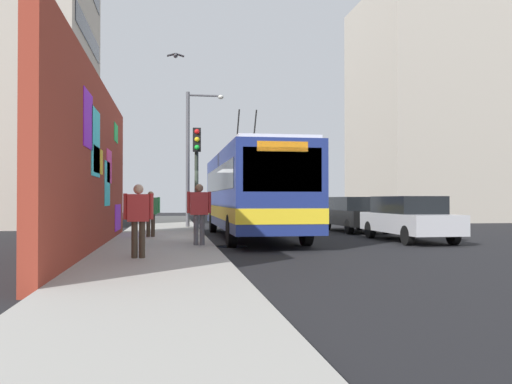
{
  "coord_description": "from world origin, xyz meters",
  "views": [
    {
      "loc": [
        -19.37,
        1.27,
        1.48
      ],
      "look_at": [
        0.6,
        -1.9,
        1.75
      ],
      "focal_mm": 37.86,
      "sensor_mm": 36.0,
      "label": 1
    }
  ],
  "objects_px": {
    "parked_car_silver": "(408,217)",
    "traffic_light": "(197,163)",
    "parked_car_black": "(354,213)",
    "pedestrian_midblock": "(150,210)",
    "city_bus": "(252,190)",
    "pedestrian_near_wall": "(138,215)",
    "pedestrian_at_curb": "(199,209)",
    "street_lamp": "(192,149)"
  },
  "relations": [
    {
      "from": "parked_car_black",
      "to": "pedestrian_midblock",
      "type": "distance_m",
      "value": 9.86
    },
    {
      "from": "city_bus",
      "to": "pedestrian_near_wall",
      "type": "bearing_deg",
      "value": 154.42
    },
    {
      "from": "pedestrian_near_wall",
      "to": "street_lamp",
      "type": "bearing_deg",
      "value": -7.24
    },
    {
      "from": "street_lamp",
      "to": "pedestrian_midblock",
      "type": "bearing_deg",
      "value": 165.6
    },
    {
      "from": "parked_car_silver",
      "to": "city_bus",
      "type": "bearing_deg",
      "value": 64.84
    },
    {
      "from": "city_bus",
      "to": "traffic_light",
      "type": "bearing_deg",
      "value": 116.55
    },
    {
      "from": "street_lamp",
      "to": "parked_car_black",
      "type": "bearing_deg",
      "value": -109.98
    },
    {
      "from": "parked_car_silver",
      "to": "street_lamp",
      "type": "distance_m",
      "value": 11.39
    },
    {
      "from": "parked_car_black",
      "to": "pedestrian_at_curb",
      "type": "relative_size",
      "value": 2.78
    },
    {
      "from": "pedestrian_at_curb",
      "to": "pedestrian_midblock",
      "type": "bearing_deg",
      "value": 22.1
    },
    {
      "from": "pedestrian_at_curb",
      "to": "street_lamp",
      "type": "distance_m",
      "value": 10.82
    },
    {
      "from": "parked_car_silver",
      "to": "pedestrian_near_wall",
      "type": "distance_m",
      "value": 10.52
    },
    {
      "from": "parked_car_silver",
      "to": "traffic_light",
      "type": "xyz_separation_m",
      "value": [
        1.37,
        7.35,
        1.94
      ]
    },
    {
      "from": "city_bus",
      "to": "pedestrian_near_wall",
      "type": "xyz_separation_m",
      "value": [
        -7.91,
        3.78,
        -0.71
      ]
    },
    {
      "from": "traffic_light",
      "to": "street_lamp",
      "type": "height_order",
      "value": "street_lamp"
    },
    {
      "from": "city_bus",
      "to": "traffic_light",
      "type": "height_order",
      "value": "city_bus"
    },
    {
      "from": "parked_car_silver",
      "to": "pedestrian_at_curb",
      "type": "xyz_separation_m",
      "value": [
        -2.23,
        7.45,
        0.37
      ]
    },
    {
      "from": "city_bus",
      "to": "pedestrian_at_curb",
      "type": "relative_size",
      "value": 6.52
    },
    {
      "from": "parked_car_silver",
      "to": "traffic_light",
      "type": "height_order",
      "value": "traffic_light"
    },
    {
      "from": "parked_car_silver",
      "to": "street_lamp",
      "type": "height_order",
      "value": "street_lamp"
    },
    {
      "from": "parked_car_silver",
      "to": "pedestrian_at_curb",
      "type": "relative_size",
      "value": 2.79
    },
    {
      "from": "traffic_light",
      "to": "pedestrian_midblock",
      "type": "bearing_deg",
      "value": 84.84
    },
    {
      "from": "pedestrian_near_wall",
      "to": "parked_car_black",
      "type": "bearing_deg",
      "value": -39.06
    },
    {
      "from": "pedestrian_midblock",
      "to": "parked_car_silver",
      "type": "bearing_deg",
      "value": -99.58
    },
    {
      "from": "traffic_light",
      "to": "street_lamp",
      "type": "relative_size",
      "value": 0.6
    },
    {
      "from": "pedestrian_midblock",
      "to": "traffic_light",
      "type": "bearing_deg",
      "value": -95.16
    },
    {
      "from": "city_bus",
      "to": "parked_car_black",
      "type": "xyz_separation_m",
      "value": [
        3.16,
        -5.2,
        -1.0
      ]
    },
    {
      "from": "parked_car_black",
      "to": "pedestrian_at_curb",
      "type": "bearing_deg",
      "value": 136.47
    },
    {
      "from": "parked_car_silver",
      "to": "pedestrian_near_wall",
      "type": "relative_size",
      "value": 2.96
    },
    {
      "from": "parked_car_silver",
      "to": "traffic_light",
      "type": "bearing_deg",
      "value": 79.46
    },
    {
      "from": "traffic_light",
      "to": "pedestrian_at_curb",
      "type": "bearing_deg",
      "value": 178.44
    },
    {
      "from": "parked_car_silver",
      "to": "pedestrian_midblock",
      "type": "relative_size",
      "value": 3.07
    },
    {
      "from": "traffic_light",
      "to": "parked_car_silver",
      "type": "bearing_deg",
      "value": -100.54
    },
    {
      "from": "pedestrian_midblock",
      "to": "street_lamp",
      "type": "height_order",
      "value": "street_lamp"
    },
    {
      "from": "traffic_light",
      "to": "street_lamp",
      "type": "distance_m",
      "value": 6.96
    },
    {
      "from": "city_bus",
      "to": "pedestrian_midblock",
      "type": "relative_size",
      "value": 7.19
    },
    {
      "from": "parked_car_black",
      "to": "pedestrian_at_curb",
      "type": "height_order",
      "value": "pedestrian_at_curb"
    },
    {
      "from": "city_bus",
      "to": "pedestrian_near_wall",
      "type": "distance_m",
      "value": 8.79
    },
    {
      "from": "city_bus",
      "to": "pedestrian_midblock",
      "type": "height_order",
      "value": "city_bus"
    },
    {
      "from": "pedestrian_midblock",
      "to": "city_bus",
      "type": "bearing_deg",
      "value": -76.17
    },
    {
      "from": "city_bus",
      "to": "traffic_light",
      "type": "relative_size",
      "value": 2.97
    },
    {
      "from": "parked_car_silver",
      "to": "pedestrian_near_wall",
      "type": "xyz_separation_m",
      "value": [
        -5.46,
        8.98,
        0.29
      ]
    }
  ]
}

